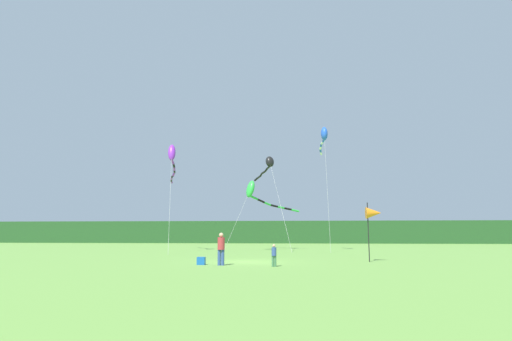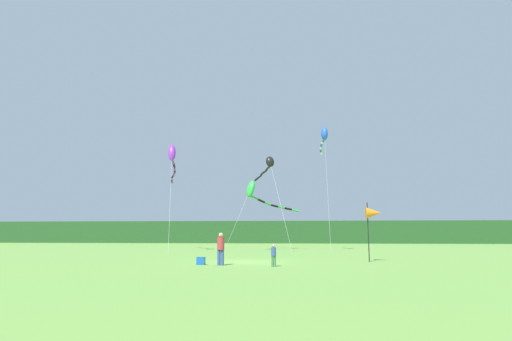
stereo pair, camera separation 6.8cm
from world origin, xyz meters
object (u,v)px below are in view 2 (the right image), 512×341
object	(u,v)px
banner_flag_pole	(373,213)
kite_blue	(324,136)
person_adult	(221,247)
kite_purple	(172,159)
cooler_box	(201,261)
kite_black	(268,165)
person_child	(274,254)
kite_green	(256,192)

from	to	relation	value
banner_flag_pole	kite_blue	distance (m)	16.07
person_adult	kite_purple	size ratio (longest dim) A/B	0.15
cooler_box	banner_flag_pole	size ratio (longest dim) A/B	0.12
kite_black	kite_blue	bearing A→B (deg)	-23.12
person_child	banner_flag_pole	world-z (taller)	banner_flag_pole
person_adult	kite_blue	size ratio (longest dim) A/B	0.14
kite_purple	kite_black	bearing A→B (deg)	20.64
person_child	kite_green	bearing A→B (deg)	98.44
cooler_box	banner_flag_pole	world-z (taller)	banner_flag_pole
kite_purple	kite_black	xyz separation A→B (m)	(9.00, 3.39, -0.15)
banner_flag_pole	kite_green	xyz separation A→B (m)	(-8.54, 14.84, 2.78)
kite_green	kite_black	size ratio (longest dim) A/B	0.74
kite_purple	kite_black	distance (m)	9.62
kite_blue	kite_green	world-z (taller)	kite_blue
person_child	kite_blue	size ratio (longest dim) A/B	0.10
banner_flag_pole	kite_purple	distance (m)	21.56
person_adult	kite_blue	world-z (taller)	kite_blue
cooler_box	person_adult	bearing A→B (deg)	-16.48
person_adult	person_child	xyz separation A→B (m)	(2.83, -0.58, -0.32)
kite_black	banner_flag_pole	bearing A→B (deg)	-65.50
cooler_box	kite_blue	world-z (taller)	kite_blue
person_adult	cooler_box	world-z (taller)	person_adult
kite_blue	kite_black	bearing A→B (deg)	156.88
cooler_box	kite_green	size ratio (longest dim) A/B	0.06
cooler_box	person_child	bearing A→B (deg)	-12.97
person_child	kite_green	distance (m)	19.66
person_child	banner_flag_pole	distance (m)	7.32
person_child	banner_flag_pole	xyz separation A→B (m)	(5.75, 3.97, 2.21)
person_adult	kite_purple	xyz separation A→B (m)	(-7.78, 16.14, 7.77)
person_child	cooler_box	world-z (taller)	person_child
kite_blue	cooler_box	bearing A→B (deg)	-115.03
kite_green	kite_black	world-z (taller)	kite_black
kite_black	person_adult	bearing A→B (deg)	-93.58
person_adult	cooler_box	xyz separation A→B (m)	(-1.13, 0.34, -0.74)
cooler_box	kite_black	size ratio (longest dim) A/B	0.04
kite_blue	kite_green	xyz separation A→B (m)	(-6.69, 1.05, -5.27)
person_adult	banner_flag_pole	size ratio (longest dim) A/B	0.49
person_adult	person_child	size ratio (longest dim) A/B	1.51
person_child	kite_black	world-z (taller)	kite_black
banner_flag_pole	kite_black	bearing A→B (deg)	114.50
kite_blue	kite_purple	size ratio (longest dim) A/B	1.05
banner_flag_pole	kite_black	distance (m)	18.64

